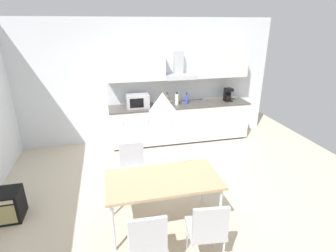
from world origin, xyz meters
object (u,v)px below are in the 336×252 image
object	(u,v)px
chair_near_right	(207,228)
pendant_lamp	(163,102)
bottle_blue	(187,99)
chair_near_left	(147,239)
dining_table	(163,182)
guitar_amp	(2,206)
microwave	(138,101)
bottle_brown	(167,99)
bottle_white	(177,99)
chair_far_left	(132,165)
coffee_maker	(228,94)

from	to	relation	value
chair_near_right	pendant_lamp	distance (m)	1.47
bottle_blue	chair_near_left	distance (m)	3.75
dining_table	chair_near_left	distance (m)	0.85
guitar_amp	pendant_lamp	bearing A→B (deg)	-15.49
microwave	bottle_brown	size ratio (longest dim) A/B	1.68
chair_near_left	bottle_blue	bearing A→B (deg)	66.98
bottle_white	chair_near_right	bearing A→B (deg)	-99.42
bottle_white	microwave	bearing A→B (deg)	178.43
chair_far_left	bottle_blue	bearing A→B (deg)	52.61
coffee_maker	chair_near_left	size ratio (longest dim) A/B	0.34
microwave	dining_table	xyz separation A→B (m)	(-0.01, -2.65, -0.35)
microwave	pendant_lamp	distance (m)	2.74
coffee_maker	chair_far_left	xyz separation A→B (m)	(-2.46, -1.91, -0.50)
bottle_white	dining_table	size ratio (longest dim) A/B	0.20
dining_table	chair_near_left	bearing A→B (deg)	-113.62
chair_near_left	guitar_amp	bearing A→B (deg)	143.35
bottle_blue	chair_far_left	world-z (taller)	bottle_blue
microwave	chair_far_left	bearing A→B (deg)	-100.17
bottle_white	chair_far_left	size ratio (longest dim) A/B	0.34
bottle_blue	guitar_amp	bearing A→B (deg)	-147.99
guitar_amp	dining_table	bearing A→B (deg)	-15.49
guitar_amp	bottle_blue	bearing A→B (deg)	32.01
bottle_blue	pendant_lamp	distance (m)	2.98
chair_far_left	pendant_lamp	world-z (taller)	pendant_lamp
microwave	chair_far_left	size ratio (longest dim) A/B	0.55
bottle_blue	chair_near_right	size ratio (longest dim) A/B	0.29
coffee_maker	chair_near_right	bearing A→B (deg)	-117.82
microwave	chair_near_right	distance (m)	3.46
dining_table	chair_near_left	xyz separation A→B (m)	(-0.33, -0.76, -0.14)
chair_near_right	chair_far_left	xyz separation A→B (m)	(-0.65, 1.53, 0.00)
bottle_white	bottle_brown	world-z (taller)	bottle_white
guitar_amp	chair_near_left	bearing A→B (deg)	-36.65
dining_table	guitar_amp	bearing A→B (deg)	164.51
bottle_white	bottle_brown	size ratio (longest dim) A/B	1.04
bottle_brown	chair_far_left	xyz separation A→B (m)	(-1.00, -1.92, -0.47)
bottle_brown	chair_near_left	world-z (taller)	bottle_brown
chair_far_left	bottle_white	bearing A→B (deg)	56.92
microwave	guitar_amp	size ratio (longest dim) A/B	0.92
chair_near_right	coffee_maker	bearing A→B (deg)	62.18
pendant_lamp	dining_table	bearing A→B (deg)	-104.04
chair_near_left	chair_near_right	world-z (taller)	same
bottle_brown	dining_table	xyz separation A→B (m)	(-0.67, -2.68, -0.33)
chair_far_left	bottle_brown	bearing A→B (deg)	62.44
chair_near_right	pendant_lamp	size ratio (longest dim) A/B	2.72
bottle_white	pendant_lamp	xyz separation A→B (m)	(-0.88, -2.62, 0.74)
dining_table	guitar_amp	xyz separation A→B (m)	(-2.17, 0.60, -0.45)
microwave	chair_near_right	xyz separation A→B (m)	(0.31, -3.41, -0.49)
chair_near_left	dining_table	bearing A→B (deg)	66.38
bottle_white	chair_near_right	world-z (taller)	bottle_white
chair_near_left	chair_far_left	distance (m)	1.53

